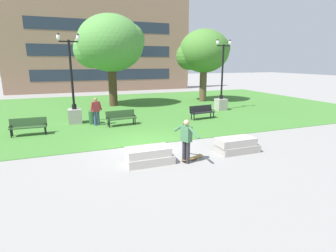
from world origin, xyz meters
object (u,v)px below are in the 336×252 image
(skateboard, at_px, (192,158))
(park_bench_far_left, at_px, (121,117))
(trash_bin, at_px, (93,116))
(park_bench_near_right, at_px, (28,125))
(concrete_block_center, at_px, (149,156))
(concrete_block_left, at_px, (237,145))
(lamp_post_center, at_px, (221,96))
(park_bench_near_left, at_px, (202,111))
(lamp_post_right, at_px, (74,106))
(person_skateboarder, at_px, (186,139))
(person_bystander_near_lawn, at_px, (96,110))

(skateboard, height_order, park_bench_far_left, park_bench_far_left)
(trash_bin, bearing_deg, park_bench_near_right, -156.71)
(concrete_block_center, height_order, concrete_block_left, same)
(park_bench_near_right, distance_m, trash_bin, 3.73)
(concrete_block_left, bearing_deg, trash_bin, 124.96)
(lamp_post_center, bearing_deg, park_bench_near_right, -167.94)
(park_bench_near_left, height_order, park_bench_far_left, same)
(concrete_block_left, relative_size, trash_bin, 1.91)
(concrete_block_center, bearing_deg, park_bench_far_left, 88.37)
(skateboard, bearing_deg, concrete_block_center, 170.58)
(park_bench_near_right, distance_m, park_bench_far_left, 5.04)
(concrete_block_center, distance_m, lamp_post_right, 8.56)
(person_skateboarder, relative_size, park_bench_far_left, 0.93)
(person_skateboarder, xyz_separation_m, person_bystander_near_lawn, (-2.58, 7.48, 0.01))
(trash_bin, bearing_deg, concrete_block_left, -55.04)
(park_bench_near_right, bearing_deg, concrete_block_center, -51.58)
(person_skateboarder, height_order, skateboard, person_skateboarder)
(park_bench_near_left, distance_m, person_bystander_near_lawn, 6.96)
(lamp_post_center, distance_m, trash_bin, 10.26)
(park_bench_near_left, xyz_separation_m, trash_bin, (-7.11, 1.05, -0.04))
(park_bench_near_left, bearing_deg, skateboard, -120.51)
(concrete_block_center, distance_m, park_bench_far_left, 6.56)
(park_bench_far_left, relative_size, trash_bin, 1.92)
(concrete_block_center, height_order, skateboard, concrete_block_center)
(skateboard, bearing_deg, person_bystander_near_lawn, 111.70)
(trash_bin, relative_size, person_bystander_near_lawn, 0.56)
(lamp_post_center, distance_m, person_bystander_near_lawn, 10.14)
(park_bench_near_left, height_order, park_bench_near_right, same)
(park_bench_near_right, bearing_deg, trash_bin, 23.29)
(concrete_block_center, height_order, park_bench_far_left, park_bench_far_left)
(concrete_block_center, relative_size, park_bench_far_left, 0.97)
(concrete_block_center, bearing_deg, skateboard, -9.42)
(lamp_post_center, relative_size, person_bystander_near_lawn, 3.21)
(person_skateboarder, bearing_deg, person_bystander_near_lawn, 109.03)
(trash_bin, bearing_deg, skateboard, -68.38)
(park_bench_near_right, height_order, park_bench_far_left, same)
(concrete_block_center, xyz_separation_m, park_bench_near_right, (-4.83, 6.09, 0.23))
(skateboard, relative_size, person_bystander_near_lawn, 0.60)
(park_bench_near_left, height_order, lamp_post_center, lamp_post_center)
(park_bench_near_left, xyz_separation_m, park_bench_far_left, (-5.53, 0.04, 0.00))
(park_bench_near_right, xyz_separation_m, lamp_post_center, (13.57, 2.90, 0.58))
(concrete_block_center, relative_size, lamp_post_center, 0.33)
(concrete_block_center, bearing_deg, lamp_post_right, 106.62)
(skateboard, bearing_deg, lamp_post_center, 52.80)
(skateboard, distance_m, park_bench_near_right, 9.14)
(concrete_block_center, xyz_separation_m, park_bench_near_left, (5.71, 6.51, 0.23))
(concrete_block_center, relative_size, person_bystander_near_lawn, 1.05)
(concrete_block_center, xyz_separation_m, skateboard, (1.71, -0.28, -0.22))
(skateboard, xyz_separation_m, park_bench_near_right, (-6.54, 6.37, 0.45))
(park_bench_near_right, bearing_deg, lamp_post_center, 12.06)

